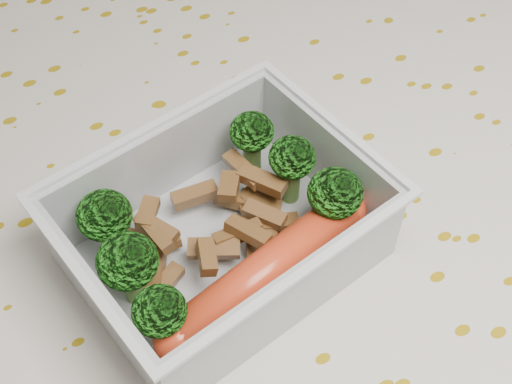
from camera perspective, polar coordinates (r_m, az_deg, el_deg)
dining_table at (r=0.52m, az=-0.22°, el=-8.85°), size 1.40×0.90×0.75m
tablecloth at (r=0.47m, az=-0.24°, el=-5.83°), size 1.46×0.96×0.19m
lunch_container at (r=0.41m, az=-2.70°, el=-3.49°), size 0.19×0.16×0.06m
broccoli_florets at (r=0.40m, az=-3.66°, el=-1.88°), size 0.15×0.11×0.05m
meat_pile at (r=0.42m, az=-2.68°, el=-2.26°), size 0.11×0.07×0.03m
sausage at (r=0.40m, az=0.86°, el=-6.40°), size 0.15×0.05×0.03m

